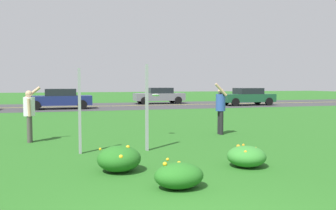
% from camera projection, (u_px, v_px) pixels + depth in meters
% --- Properties ---
extents(ground_plane, '(120.00, 120.00, 0.00)m').
position_uv_depth(ground_plane, '(97.00, 124.00, 15.66)').
color(ground_plane, '#26601E').
extents(highway_strip, '(120.00, 9.65, 0.01)m').
position_uv_depth(highway_strip, '(83.00, 106.00, 27.51)').
color(highway_strip, '#38383A').
rests_on(highway_strip, ground).
extents(highway_center_stripe, '(120.00, 0.16, 0.00)m').
position_uv_depth(highway_center_stripe, '(83.00, 106.00, 27.51)').
color(highway_center_stripe, yellow).
rests_on(highway_center_stripe, ground).
extents(daylily_clump_near_camera, '(0.84, 0.87, 0.45)m').
position_uv_depth(daylily_clump_near_camera, '(246.00, 156.00, 7.56)').
color(daylily_clump_near_camera, '#337F2D').
rests_on(daylily_clump_near_camera, ground).
extents(daylily_clump_mid_center, '(0.87, 0.73, 0.47)m').
position_uv_depth(daylily_clump_mid_center, '(179.00, 176.00, 6.00)').
color(daylily_clump_mid_center, '#23661E').
rests_on(daylily_clump_mid_center, ground).
extents(daylily_clump_front_right, '(0.90, 0.90, 0.55)m').
position_uv_depth(daylily_clump_front_right, '(119.00, 159.00, 7.14)').
color(daylily_clump_front_right, '#23661E').
rests_on(daylily_clump_front_right, ground).
extents(sign_post_near_path, '(0.07, 0.10, 2.21)m').
position_uv_depth(sign_post_near_path, '(80.00, 111.00, 8.93)').
color(sign_post_near_path, '#93969B').
rests_on(sign_post_near_path, ground).
extents(sign_post_by_roadside, '(0.07, 0.10, 2.34)m').
position_uv_depth(sign_post_by_roadside, '(147.00, 108.00, 9.34)').
color(sign_post_by_roadside, '#93969B').
rests_on(sign_post_by_roadside, ground).
extents(person_thrower_white_shirt, '(0.51, 0.49, 1.73)m').
position_uv_depth(person_thrower_white_shirt, '(29.00, 111.00, 10.69)').
color(person_thrower_white_shirt, silver).
rests_on(person_thrower_white_shirt, ground).
extents(person_catcher_blue_shirt, '(0.48, 0.49, 1.83)m').
position_uv_depth(person_catcher_blue_shirt, '(220.00, 107.00, 12.35)').
color(person_catcher_blue_shirt, '#2D4C9E').
rests_on(person_catcher_blue_shirt, ground).
extents(frisbee_white, '(0.26, 0.25, 0.12)m').
position_uv_depth(frisbee_white, '(156.00, 95.00, 11.79)').
color(frisbee_white, white).
extents(car_dark_green_leftmost, '(4.50, 2.00, 1.45)m').
position_uv_depth(car_dark_green_leftmost, '(247.00, 96.00, 29.20)').
color(car_dark_green_leftmost, '#194C2D').
rests_on(car_dark_green_leftmost, ground).
extents(car_gray_center_left, '(4.50, 2.00, 1.45)m').
position_uv_depth(car_gray_center_left, '(159.00, 96.00, 31.50)').
color(car_gray_center_left, slate).
rests_on(car_gray_center_left, ground).
extents(car_navy_center_right, '(4.50, 2.00, 1.45)m').
position_uv_depth(car_navy_center_right, '(60.00, 99.00, 24.90)').
color(car_navy_center_right, navy).
rests_on(car_navy_center_right, ground).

